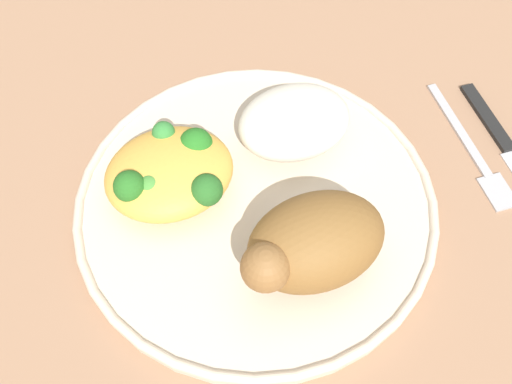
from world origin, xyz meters
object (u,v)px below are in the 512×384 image
at_px(roasted_chicken, 312,243).
at_px(knife, 510,149).
at_px(plate, 256,204).
at_px(rice_pile, 294,122).
at_px(mac_cheese_with_broccoli, 170,172).
at_px(fork, 473,150).

relative_size(roasted_chicken, knife, 0.58).
relative_size(plate, knife, 1.53).
xyz_separation_m(rice_pile, mac_cheese_with_broccoli, (0.11, 0.01, -0.00)).
bearing_deg(roasted_chicken, fork, -164.18).
bearing_deg(mac_cheese_with_broccoli, fork, 168.07).
height_order(mac_cheese_with_broccoli, knife, mac_cheese_with_broccoli).
bearing_deg(roasted_chicken, rice_pile, -108.25).
relative_size(rice_pile, knife, 0.50).
bearing_deg(mac_cheese_with_broccoli, knife, 166.99).
bearing_deg(roasted_chicken, knife, -169.39).
bearing_deg(knife, mac_cheese_with_broccoli, -13.01).
distance_m(rice_pile, knife, 0.19).
height_order(roasted_chicken, rice_pile, roasted_chicken).
height_order(roasted_chicken, knife, roasted_chicken).
distance_m(roasted_chicken, rice_pile, 0.12).
relative_size(plate, fork, 2.04).
distance_m(mac_cheese_with_broccoli, fork, 0.26).
relative_size(rice_pile, fork, 0.67).
bearing_deg(mac_cheese_with_broccoli, rice_pile, -175.74).
bearing_deg(plate, rice_pile, -139.00).
distance_m(plate, knife, 0.23).
distance_m(plate, roasted_chicken, 0.08).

